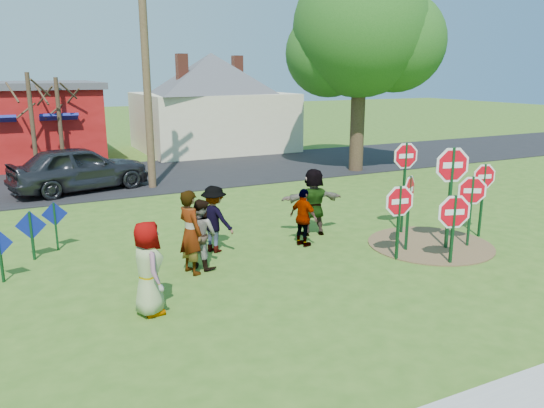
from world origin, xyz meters
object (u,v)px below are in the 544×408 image
Objects in this scene: stop_sign_c at (452,175)px; stop_sign_b at (405,165)px; person_b at (190,232)px; utility_pole at (145,57)px; leafy_tree at (364,36)px; stop_sign_a at (399,207)px; stop_sign_d at (484,182)px; person_a at (148,268)px; suv at (80,168)px.

stop_sign_b is at bearing 111.35° from stop_sign_c.
person_b is (-6.19, -0.29, -0.99)m from stop_sign_b.
stop_sign_c is 11.98m from utility_pole.
stop_sign_b is 10.39m from leafy_tree.
person_b is at bearing -175.49° from stop_sign_c.
stop_sign_a is 0.21× the size of utility_pole.
stop_sign_d is 7.97m from person_b.
leafy_tree is (12.07, 10.39, 4.97)m from person_a.
stop_sign_a reaches higher than suv.
person_a is at bearing -104.18° from utility_pole.
person_a is 0.94× the size of person_b.
stop_sign_d is 14.04m from suv.
person_a is at bearing -164.40° from stop_sign_d.
stop_sign_b is at bearing -61.91° from utility_pole.
stop_sign_c is 0.30× the size of utility_pole.
stop_sign_c is 11.64m from leafy_tree.
suv is (0.20, 11.47, -0.00)m from person_a.
stop_sign_a is 11.65m from utility_pole.
stop_sign_d reaches higher than suv.
stop_sign_c is at bearing -158.98° from suv.
stop_sign_d is at bearing -57.34° from utility_pole.
stop_sign_b is at bearing -118.24° from leafy_tree.
person_b is at bearing -98.69° from utility_pole.
stop_sign_c is (1.65, 0.08, 0.60)m from stop_sign_a.
leafy_tree is (6.06, 10.11, 4.55)m from stop_sign_a.
person_b is 0.38× the size of suv.
suv is 0.55× the size of leafy_tree.
stop_sign_c is 1.45× the size of person_b.
stop_sign_c is 1.29× the size of stop_sign_d.
stop_sign_c is 1.65m from stop_sign_d.
stop_sign_b reaches higher than stop_sign_a.
person_b is 14.70m from leafy_tree.
stop_sign_d is (3.22, 0.46, 0.21)m from stop_sign_a.
person_a is (-9.23, -0.74, -0.63)m from stop_sign_d.
stop_sign_b is at bearing -103.50° from person_b.
leafy_tree is at bearing 84.64° from stop_sign_d.
stop_sign_a is 12.63m from leafy_tree.
utility_pole is (-4.92, 10.50, 3.01)m from stop_sign_c.
person_a is at bearing 166.12° from suv.
person_a is at bearing -161.51° from stop_sign_c.
suv is 4.81m from utility_pole.
stop_sign_b is 6.27m from person_b.
person_a is (-7.52, -1.91, -1.05)m from stop_sign_b.
stop_sign_a is 1.09× the size of person_a.
stop_sign_b is 1.25× the size of stop_sign_d.
stop_sign_b is at bearing -155.45° from suv.
utility_pole is at bearing 128.25° from stop_sign_b.
stop_sign_c reaches higher than person_a.
stop_sign_d is at bearing -24.30° from stop_sign_b.
stop_sign_b is 1.40× the size of person_b.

